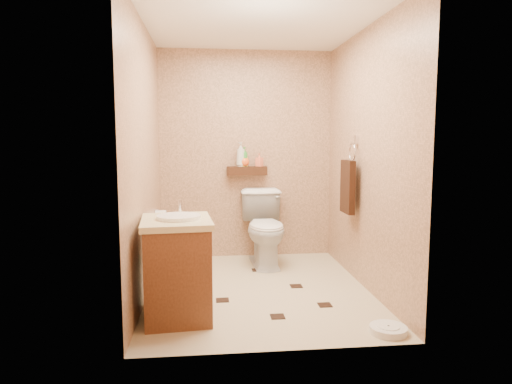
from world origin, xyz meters
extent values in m
plane|color=tan|center=(0.00, 0.00, 0.00)|extent=(2.50, 2.50, 0.00)
cube|color=tan|center=(0.00, 1.25, 1.20)|extent=(2.00, 0.04, 2.40)
cube|color=tan|center=(0.00, -1.25, 1.20)|extent=(2.00, 0.04, 2.40)
cube|color=tan|center=(-1.00, 0.00, 1.20)|extent=(0.04, 2.50, 2.40)
cube|color=tan|center=(1.00, 0.00, 1.20)|extent=(0.04, 2.50, 2.40)
cube|color=white|center=(0.00, 0.00, 2.40)|extent=(2.00, 2.50, 0.02)
cube|color=#3C1D10|center=(0.00, 1.17, 1.02)|extent=(0.46, 0.14, 0.10)
cube|color=black|center=(-0.34, -0.26, 0.00)|extent=(0.11, 0.11, 0.01)
cube|color=black|center=(0.37, 0.04, 0.00)|extent=(0.11, 0.11, 0.01)
cube|color=black|center=(0.07, -0.68, 0.00)|extent=(0.11, 0.11, 0.01)
cube|color=black|center=(-0.52, 0.53, 0.00)|extent=(0.11, 0.11, 0.01)
cube|color=black|center=(0.51, -0.47, 0.00)|extent=(0.11, 0.11, 0.01)
cube|color=black|center=(0.06, 0.61, 0.00)|extent=(0.11, 0.11, 0.01)
imported|color=white|center=(0.17, 0.83, 0.41)|extent=(0.49, 0.82, 0.82)
cube|color=brown|center=(-0.70, -0.58, 0.37)|extent=(0.54, 0.64, 0.73)
cube|color=beige|center=(-0.70, -0.58, 0.76)|extent=(0.58, 0.68, 0.05)
cylinder|color=white|center=(-0.68, -0.58, 0.78)|extent=(0.34, 0.34, 0.05)
cylinder|color=silver|center=(-0.68, -0.38, 0.84)|extent=(0.03, 0.03, 0.11)
cylinder|color=white|center=(0.82, -1.06, 0.02)|extent=(0.34, 0.34, 0.05)
cylinder|color=white|center=(0.82, -1.06, 0.05)|extent=(0.16, 0.16, 0.01)
cylinder|color=#175F54|center=(-0.82, 1.07, 0.06)|extent=(0.10, 0.10, 0.11)
cylinder|color=white|center=(-0.82, 1.07, 0.26)|extent=(0.02, 0.02, 0.31)
sphere|color=white|center=(-0.82, 1.07, 0.40)|extent=(0.07, 0.07, 0.07)
cube|color=silver|center=(0.98, 0.25, 1.38)|extent=(0.03, 0.06, 0.08)
torus|color=silver|center=(0.95, 0.25, 1.26)|extent=(0.02, 0.19, 0.19)
cube|color=black|center=(0.91, 0.25, 0.92)|extent=(0.06, 0.30, 0.52)
cylinder|color=white|center=(-0.94, 0.65, 0.60)|extent=(0.11, 0.11, 0.11)
cylinder|color=silver|center=(-0.98, 0.65, 0.66)|extent=(0.04, 0.02, 0.02)
imported|color=beige|center=(-0.07, 1.17, 1.21)|extent=(0.15, 0.15, 0.28)
imported|color=yellow|center=(-0.04, 1.17, 1.15)|extent=(0.09, 0.09, 0.16)
imported|color=#F85D1D|center=(-0.03, 1.17, 1.15)|extent=(0.17, 0.17, 0.16)
imported|color=green|center=(-0.03, 1.17, 1.18)|extent=(0.12, 0.12, 0.23)
imported|color=#F97853|center=(0.14, 1.17, 1.14)|extent=(0.10, 0.10, 0.15)
camera|label=1|loc=(-0.46, -4.07, 1.39)|focal=32.00mm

